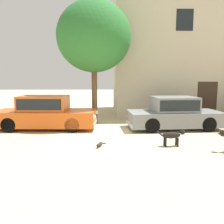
% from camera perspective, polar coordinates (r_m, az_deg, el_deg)
% --- Properties ---
extents(ground_plane, '(80.00, 80.00, 0.00)m').
position_cam_1_polar(ground_plane, '(9.27, -1.13, -5.70)').
color(ground_plane, '#CCB78E').
extents(parked_sedan_nearest, '(4.68, 1.86, 1.50)m').
position_cam_1_polar(parked_sedan_nearest, '(10.72, -16.47, -0.13)').
color(parked_sedan_nearest, '#D15619').
rests_on(parked_sedan_nearest, ground_plane).
extents(parked_sedan_second, '(4.35, 2.02, 1.45)m').
position_cam_1_polar(parked_sedan_second, '(10.67, 15.35, -0.24)').
color(parked_sedan_second, slate).
rests_on(parked_sedan_second, ground_plane).
extents(apartment_block, '(14.25, 6.04, 7.87)m').
position_cam_1_polar(apartment_block, '(17.24, 25.79, 13.11)').
color(apartment_block, '#BCB299').
rests_on(apartment_block, ground_plane).
extents(stray_dog_spotted, '(1.01, 0.26, 0.60)m').
position_cam_1_polar(stray_dog_spotted, '(7.88, 15.11, -5.68)').
color(stray_dog_spotted, black).
rests_on(stray_dog_spotted, ground_plane).
extents(stray_cat, '(0.32, 0.61, 0.16)m').
position_cam_1_polar(stray_cat, '(7.66, -3.08, -8.15)').
color(stray_cat, '#2D2B28').
rests_on(stray_cat, ground_plane).
extents(acacia_tree_left, '(3.59, 3.23, 5.97)m').
position_cam_1_polar(acacia_tree_left, '(11.52, -4.58, 18.33)').
color(acacia_tree_left, brown).
rests_on(acacia_tree_left, ground_plane).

